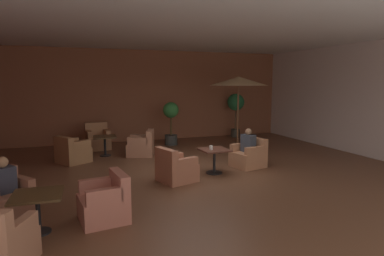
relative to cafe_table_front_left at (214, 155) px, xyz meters
The scene contains 20 objects.
ground_plane 0.63m from the cafe_table_front_left, 139.61° to the left, with size 11.23×10.39×0.02m, color brown.
wall_back_brick 5.59m from the cafe_table_front_left, 93.35° to the left, with size 11.23×0.08×3.55m, color brown.
wall_right_plain 5.42m from the cafe_table_front_left, ahead, with size 0.08×10.39×3.55m, color silver.
ceiling_slab 3.15m from the cafe_table_front_left, 139.61° to the left, with size 11.23×10.39×0.06m, color silver.
cafe_table_front_left is the anchor object (origin of this frame).
armchair_front_left_north 1.20m from the cafe_table_front_left, 163.16° to the right, with size 0.95×0.94×0.81m.
armchair_front_left_east 1.20m from the cafe_table_front_left, 12.81° to the left, with size 0.92×0.88×0.78m.
cafe_table_front_right 4.48m from the cafe_table_front_left, 150.78° to the right, with size 0.76×0.76×0.62m.
armchair_front_right_east 3.55m from the cafe_table_front_left, 144.76° to the right, with size 0.84×0.86×0.80m.
armchair_front_right_south 4.71m from the cafe_table_front_left, 163.20° to the right, with size 1.04×1.05×0.82m.
cafe_table_mid_center 3.88m from the cafe_table_front_left, 128.78° to the left, with size 0.72×0.72×0.62m.
armchair_mid_center_north 4.90m from the cafe_table_front_left, 121.61° to the left, with size 0.84×0.79×0.91m.
armchair_mid_center_east 4.17m from the cafe_table_front_left, 144.73° to the left, with size 1.05×1.05×0.79m.
armchair_mid_center_south 2.96m from the cafe_table_front_left, 116.73° to the left, with size 0.99×0.93×0.82m.
patio_umbrella_tall_red 4.08m from the cafe_table_front_left, 52.95° to the left, with size 2.04×2.04×2.50m.
potted_tree_left_corner 5.85m from the cafe_table_front_left, 57.32° to the left, with size 0.71×0.71×1.83m.
potted_tree_mid_left 4.14m from the cafe_table_front_left, 89.15° to the left, with size 0.58×0.58×1.58m.
patron_blue_shirt 1.17m from the cafe_table_front_left, 12.81° to the left, with size 0.30×0.43×0.65m.
patron_by_window 4.71m from the cafe_table_front_left, 162.78° to the right, with size 0.42×0.40×0.62m.
iced_drink_cup 0.25m from the cafe_table_front_left, 156.12° to the right, with size 0.08×0.08×0.11m, color white.
Camera 1 is at (-3.03, -7.80, 2.30)m, focal length 30.91 mm.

